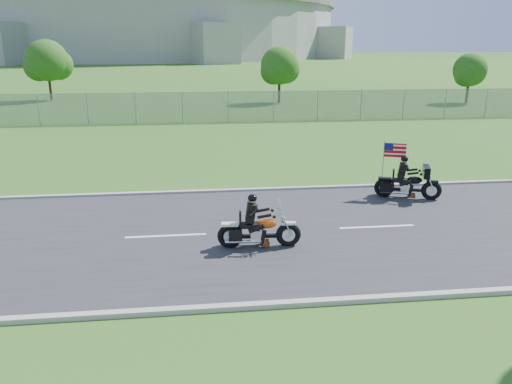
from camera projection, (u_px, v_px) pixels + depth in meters
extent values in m
plane|color=#234C17|center=(238.00, 234.00, 13.92)|extent=(420.00, 420.00, 0.00)
cube|color=#28282B|center=(238.00, 233.00, 13.92)|extent=(120.00, 8.00, 0.04)
cube|color=#9E9B93|center=(229.00, 191.00, 17.75)|extent=(120.00, 0.18, 0.12)
cube|color=#9E9B93|center=(255.00, 306.00, 10.06)|extent=(120.00, 0.18, 0.12)
cube|color=gray|center=(135.00, 108.00, 32.08)|extent=(60.00, 0.03, 2.00)
cylinder|color=#A3A099|center=(139.00, 26.00, 170.31)|extent=(130.00, 130.00, 20.00)
cylinder|color=#605E5B|center=(138.00, 4.00, 168.27)|extent=(132.00, 132.00, 4.00)
cylinder|color=#382316|center=(279.00, 88.00, 42.72)|extent=(0.22, 0.22, 2.52)
sphere|color=#195115|center=(280.00, 65.00, 42.17)|extent=(3.20, 3.20, 3.20)
sphere|color=#195115|center=(286.00, 69.00, 42.80)|extent=(2.40, 2.40, 2.40)
sphere|color=#195115|center=(274.00, 71.00, 41.86)|extent=(2.24, 2.24, 2.24)
cylinder|color=#382316|center=(50.00, 85.00, 44.27)|extent=(0.22, 0.22, 2.80)
sphere|color=#195115|center=(47.00, 60.00, 43.65)|extent=(3.60, 3.60, 3.60)
sphere|color=#195115|center=(58.00, 65.00, 44.36)|extent=(2.70, 2.70, 2.70)
sphere|color=#195115|center=(39.00, 67.00, 43.30)|extent=(2.52, 2.52, 2.52)
cylinder|color=#382316|center=(468.00, 90.00, 42.64)|extent=(0.22, 0.22, 2.24)
sphere|color=#195115|center=(470.00, 70.00, 42.15)|extent=(2.80, 2.80, 2.80)
sphere|color=#195115|center=(473.00, 73.00, 42.70)|extent=(2.10, 2.10, 2.10)
sphere|color=#195115|center=(466.00, 75.00, 41.88)|extent=(1.96, 1.96, 1.96)
torus|color=black|center=(288.00, 235.00, 12.97)|extent=(0.67, 0.19, 0.66)
torus|color=black|center=(230.00, 236.00, 12.87)|extent=(0.67, 0.19, 0.66)
ellipsoid|color=#E04F10|center=(267.00, 224.00, 12.84)|extent=(0.51, 0.31, 0.25)
cube|color=black|center=(249.00, 225.00, 12.82)|extent=(0.50, 0.29, 0.11)
cube|color=black|center=(251.00, 212.00, 12.72)|extent=(0.23, 0.37, 0.49)
sphere|color=black|center=(252.00, 198.00, 12.61)|extent=(0.25, 0.25, 0.24)
cube|color=silver|center=(281.00, 207.00, 12.74)|extent=(0.06, 0.41, 0.36)
torus|color=black|center=(431.00, 190.00, 16.76)|extent=(0.69, 0.38, 0.67)
torus|color=black|center=(384.00, 188.00, 17.08)|extent=(0.69, 0.38, 0.67)
ellipsoid|color=black|center=(415.00, 180.00, 16.78)|extent=(0.58, 0.44, 0.25)
cube|color=black|center=(400.00, 180.00, 16.89)|extent=(0.56, 0.42, 0.11)
cube|color=black|center=(402.00, 170.00, 16.78)|extent=(0.33, 0.42, 0.50)
sphere|color=black|center=(405.00, 159.00, 16.66)|extent=(0.31, 0.31, 0.25)
cube|color=black|center=(426.00, 172.00, 16.62)|extent=(0.43, 0.75, 0.36)
cube|color=#B70C11|center=(395.00, 150.00, 16.82)|extent=(0.69, 0.26, 0.47)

